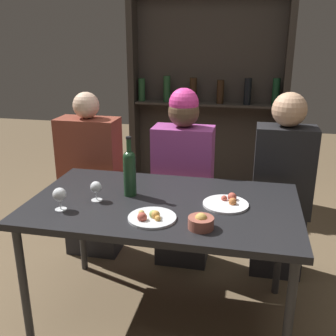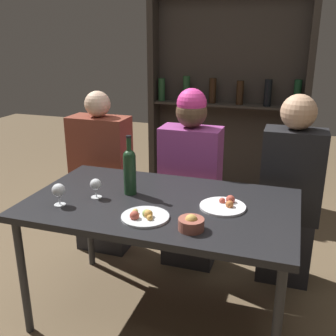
{
  "view_description": "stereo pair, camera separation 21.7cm",
  "coord_description": "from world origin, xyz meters",
  "px_view_note": "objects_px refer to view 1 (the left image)",
  "views": [
    {
      "loc": [
        0.43,
        -1.89,
        1.58
      ],
      "look_at": [
        0.0,
        0.13,
        0.88
      ],
      "focal_mm": 42.0,
      "sensor_mm": 36.0,
      "label": 1
    },
    {
      "loc": [
        0.64,
        -1.83,
        1.58
      ],
      "look_at": [
        0.0,
        0.13,
        0.88
      ],
      "focal_mm": 42.0,
      "sensor_mm": 36.0,
      "label": 2
    }
  ],
  "objects_px": {
    "wine_glass_0": "(96,188)",
    "snack_bowl": "(201,222)",
    "wine_bottle": "(130,171)",
    "food_plate_1": "(227,203)",
    "seated_person_right": "(281,192)",
    "wine_glass_1": "(60,195)",
    "seated_person_center": "(183,183)",
    "food_plate_0": "(151,217)",
    "seated_person_left": "(91,182)"
  },
  "relations": [
    {
      "from": "wine_glass_0",
      "to": "food_plate_0",
      "type": "height_order",
      "value": "wine_glass_0"
    },
    {
      "from": "wine_glass_1",
      "to": "snack_bowl",
      "type": "xyz_separation_m",
      "value": [
        0.73,
        -0.05,
        -0.05
      ]
    },
    {
      "from": "wine_glass_1",
      "to": "seated_person_right",
      "type": "xyz_separation_m",
      "value": [
        1.15,
        0.82,
        -0.21
      ]
    },
    {
      "from": "wine_bottle",
      "to": "food_plate_0",
      "type": "relative_size",
      "value": 1.42
    },
    {
      "from": "wine_glass_1",
      "to": "seated_person_center",
      "type": "height_order",
      "value": "seated_person_center"
    },
    {
      "from": "wine_bottle",
      "to": "snack_bowl",
      "type": "distance_m",
      "value": 0.55
    },
    {
      "from": "food_plate_1",
      "to": "seated_person_right",
      "type": "relative_size",
      "value": 0.19
    },
    {
      "from": "food_plate_1",
      "to": "seated_person_center",
      "type": "xyz_separation_m",
      "value": [
        -0.33,
        0.58,
        -0.13
      ]
    },
    {
      "from": "seated_person_center",
      "to": "food_plate_0",
      "type": "bearing_deg",
      "value": -90.84
    },
    {
      "from": "wine_glass_1",
      "to": "seated_person_left",
      "type": "relative_size",
      "value": 0.1
    },
    {
      "from": "wine_glass_1",
      "to": "seated_person_right",
      "type": "relative_size",
      "value": 0.1
    },
    {
      "from": "wine_glass_1",
      "to": "food_plate_1",
      "type": "xyz_separation_m",
      "value": [
        0.83,
        0.24,
        -0.07
      ]
    },
    {
      "from": "food_plate_0",
      "to": "seated_person_left",
      "type": "height_order",
      "value": "seated_person_left"
    },
    {
      "from": "food_plate_0",
      "to": "food_plate_1",
      "type": "relative_size",
      "value": 0.99
    },
    {
      "from": "food_plate_0",
      "to": "seated_person_right",
      "type": "bearing_deg",
      "value": 51.28
    },
    {
      "from": "wine_glass_1",
      "to": "seated_person_center",
      "type": "distance_m",
      "value": 0.98
    },
    {
      "from": "wine_bottle",
      "to": "wine_glass_1",
      "type": "bearing_deg",
      "value": -137.92
    },
    {
      "from": "wine_glass_1",
      "to": "food_plate_1",
      "type": "distance_m",
      "value": 0.87
    },
    {
      "from": "wine_glass_0",
      "to": "snack_bowl",
      "type": "height_order",
      "value": "wine_glass_0"
    },
    {
      "from": "food_plate_0",
      "to": "wine_glass_0",
      "type": "bearing_deg",
      "value": 155.17
    },
    {
      "from": "wine_glass_0",
      "to": "seated_person_center",
      "type": "xyz_separation_m",
      "value": [
        0.36,
        0.67,
        -0.19
      ]
    },
    {
      "from": "snack_bowl",
      "to": "seated_person_center",
      "type": "distance_m",
      "value": 0.92
    },
    {
      "from": "wine_glass_1",
      "to": "seated_person_right",
      "type": "height_order",
      "value": "seated_person_right"
    },
    {
      "from": "wine_bottle",
      "to": "food_plate_0",
      "type": "distance_m",
      "value": 0.36
    },
    {
      "from": "snack_bowl",
      "to": "seated_person_left",
      "type": "relative_size",
      "value": 0.1
    },
    {
      "from": "seated_person_left",
      "to": "seated_person_center",
      "type": "height_order",
      "value": "seated_person_center"
    },
    {
      "from": "snack_bowl",
      "to": "seated_person_left",
      "type": "xyz_separation_m",
      "value": [
        -0.92,
        0.88,
        -0.2
      ]
    },
    {
      "from": "wine_glass_1",
      "to": "seated_person_center",
      "type": "relative_size",
      "value": 0.09
    },
    {
      "from": "food_plate_0",
      "to": "snack_bowl",
      "type": "xyz_separation_m",
      "value": [
        0.25,
        -0.04,
        0.02
      ]
    },
    {
      "from": "wine_bottle",
      "to": "seated_person_left",
      "type": "bearing_deg",
      "value": 130.51
    },
    {
      "from": "seated_person_left",
      "to": "seated_person_right",
      "type": "relative_size",
      "value": 0.97
    },
    {
      "from": "seated_person_left",
      "to": "seated_person_center",
      "type": "bearing_deg",
      "value": 0.0
    },
    {
      "from": "seated_person_left",
      "to": "wine_glass_1",
      "type": "bearing_deg",
      "value": -77.04
    },
    {
      "from": "wine_glass_1",
      "to": "seated_person_right",
      "type": "distance_m",
      "value": 1.43
    },
    {
      "from": "wine_glass_1",
      "to": "food_plate_1",
      "type": "height_order",
      "value": "wine_glass_1"
    },
    {
      "from": "wine_glass_0",
      "to": "snack_bowl",
      "type": "distance_m",
      "value": 0.63
    },
    {
      "from": "wine_glass_0",
      "to": "food_plate_1",
      "type": "xyz_separation_m",
      "value": [
        0.69,
        0.09,
        -0.06
      ]
    },
    {
      "from": "wine_glass_0",
      "to": "snack_bowl",
      "type": "xyz_separation_m",
      "value": [
        0.59,
        -0.2,
        -0.04
      ]
    },
    {
      "from": "food_plate_1",
      "to": "snack_bowl",
      "type": "relative_size",
      "value": 1.99
    },
    {
      "from": "wine_glass_1",
      "to": "snack_bowl",
      "type": "height_order",
      "value": "wine_glass_1"
    },
    {
      "from": "wine_glass_0",
      "to": "food_plate_1",
      "type": "height_order",
      "value": "wine_glass_0"
    },
    {
      "from": "seated_person_center",
      "to": "food_plate_1",
      "type": "bearing_deg",
      "value": -60.17
    },
    {
      "from": "seated_person_center",
      "to": "wine_bottle",
      "type": "bearing_deg",
      "value": -109.92
    },
    {
      "from": "food_plate_1",
      "to": "wine_glass_1",
      "type": "bearing_deg",
      "value": -163.75
    },
    {
      "from": "food_plate_1",
      "to": "snack_bowl",
      "type": "distance_m",
      "value": 0.31
    },
    {
      "from": "wine_bottle",
      "to": "seated_person_right",
      "type": "xyz_separation_m",
      "value": [
        0.86,
        0.56,
        -0.28
      ]
    },
    {
      "from": "wine_bottle",
      "to": "snack_bowl",
      "type": "xyz_separation_m",
      "value": [
        0.44,
        -0.31,
        -0.11
      ]
    },
    {
      "from": "food_plate_1",
      "to": "snack_bowl",
      "type": "bearing_deg",
      "value": -108.69
    },
    {
      "from": "seated_person_left",
      "to": "seated_person_right",
      "type": "bearing_deg",
      "value": 0.0
    },
    {
      "from": "wine_glass_0",
      "to": "wine_glass_1",
      "type": "relative_size",
      "value": 0.91
    }
  ]
}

